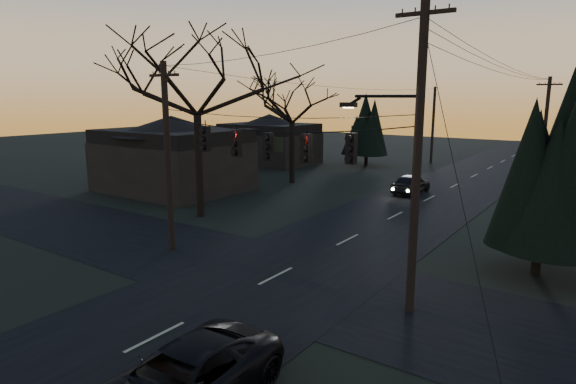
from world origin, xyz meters
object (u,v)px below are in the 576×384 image
Objects in this scene: utility_pole_right at (409,311)px; suv_near at (183,381)px; evergreen_right at (548,153)px; utility_pole_left at (172,249)px; utility_pole_far_r at (539,186)px; utility_pole_far_l at (431,163)px; sedan_oncoming_a at (411,184)px; bare_tree_left at (196,72)px.

utility_pole_right is 1.94× the size of suv_near.
evergreen_right reaches higher than suv_near.
suv_near is (-2.30, -7.83, 0.72)m from utility_pole_right.
utility_pole_far_r is at bearing 67.67° from utility_pole_left.
utility_pole_far_l is at bearing 107.72° from utility_pole_right.
utility_pole_left is 12.10m from suv_near.
utility_pole_left is 2.03× the size of sedan_oncoming_a.
utility_pole_far_r is 28.44m from bare_tree_left.
utility_pole_far_l is 32.01m from bare_tree_left.
utility_pole_far_r reaches higher than utility_pole_far_l.
bare_tree_left is at bearing 62.39° from sedan_oncoming_a.
bare_tree_left is 2.31× the size of suv_near.
utility_pole_right is 37.79m from utility_pole_far_l.
bare_tree_left is (-3.44, -30.71, 8.33)m from utility_pole_far_l.
utility_pole_left is at bearing -56.92° from bare_tree_left.
utility_pole_right is 1.25× the size of utility_pole_far_l.
utility_pole_far_l is 33.46m from evergreen_right.
utility_pole_left is 30.27m from utility_pole_far_r.
evergreen_right is at bearing 2.87° from bare_tree_left.
sedan_oncoming_a is (4.24, -16.92, 0.71)m from utility_pole_far_l.
evergreen_right is (14.37, 6.18, 4.88)m from utility_pole_left.
utility_pole_left reaches higher than sedan_oncoming_a.
bare_tree_left reaches higher than utility_pole_right.
utility_pole_right is at bearing -90.00° from utility_pole_far_r.
utility_pole_far_r reaches higher than sedan_oncoming_a.
utility_pole_right is at bearing 72.07° from suv_near.
evergreen_right is (14.37, -29.82, 4.88)m from utility_pole_far_l.
utility_pole_far_l is (-11.50, 36.00, 0.00)m from utility_pole_right.
utility_pole_left reaches higher than utility_pole_far_l.
utility_pole_far_r is 22.54m from evergreen_right.
evergreen_right is (17.81, 0.89, -3.44)m from bare_tree_left.
utility_pole_far_r is 35.91m from suv_near.
suv_near reaches higher than sedan_oncoming_a.
bare_tree_left is 17.53m from sedan_oncoming_a.
utility_pole_far_r is 11.52m from sedan_oncoming_a.
bare_tree_left reaches higher than evergreen_right.
utility_pole_right is at bearing 0.00° from utility_pole_left.
utility_pole_far_r is 14.01m from utility_pole_far_l.
bare_tree_left is at bearing -123.34° from utility_pole_far_r.
utility_pole_right reaches higher than sedan_oncoming_a.
utility_pole_far_r reaches higher than suv_near.
utility_pole_right reaches higher than utility_pole_far_l.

